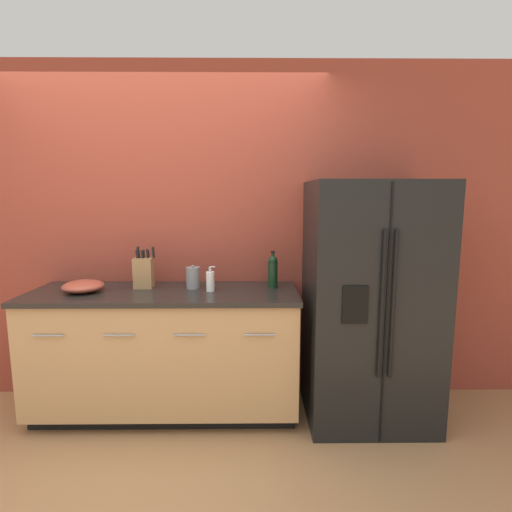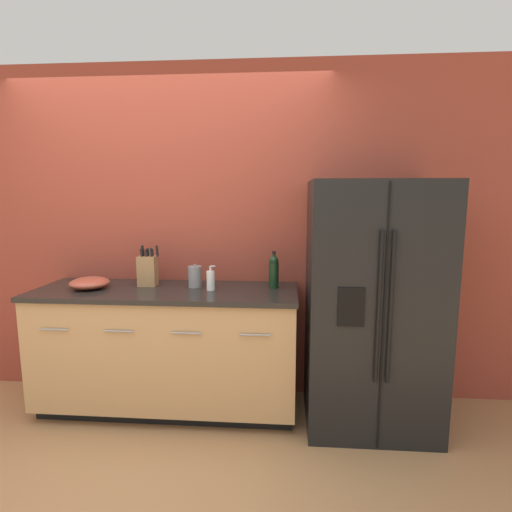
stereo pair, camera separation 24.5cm
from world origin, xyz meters
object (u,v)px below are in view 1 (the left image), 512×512
at_px(soap_dispenser, 210,281).
at_px(mixing_bowl, 83,286).
at_px(refrigerator, 369,303).
at_px(steel_canister, 193,278).
at_px(knife_block, 144,272).
at_px(wine_bottle, 273,271).

bearing_deg(soap_dispenser, mixing_bowl, -178.99).
bearing_deg(refrigerator, steel_canister, 174.37).
bearing_deg(knife_block, steel_canister, -2.17).
xyz_separation_m(wine_bottle, steel_canister, (-0.58, -0.01, -0.05)).
xyz_separation_m(soap_dispenser, steel_canister, (-0.14, 0.09, 0.01)).
distance_m(knife_block, soap_dispenser, 0.51).
relative_size(knife_block, soap_dispenser, 1.70).
height_order(knife_block, wine_bottle, knife_block).
bearing_deg(steel_canister, wine_bottle, 0.63).
height_order(soap_dispenser, steel_canister, soap_dispenser).
distance_m(steel_canister, mixing_bowl, 0.77).
distance_m(refrigerator, wine_bottle, 0.72).
height_order(refrigerator, mixing_bowl, refrigerator).
xyz_separation_m(refrigerator, knife_block, (-1.63, 0.14, 0.20)).
relative_size(steel_canister, mixing_bowl, 0.61).
bearing_deg(steel_canister, soap_dispenser, -34.74).
height_order(steel_canister, mixing_bowl, steel_canister).
distance_m(knife_block, wine_bottle, 0.95).
height_order(knife_block, soap_dispenser, knife_block).
xyz_separation_m(knife_block, mixing_bowl, (-0.39, -0.12, -0.08)).
xyz_separation_m(refrigerator, steel_canister, (-1.26, 0.12, 0.16)).
bearing_deg(mixing_bowl, soap_dispenser, 1.01).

